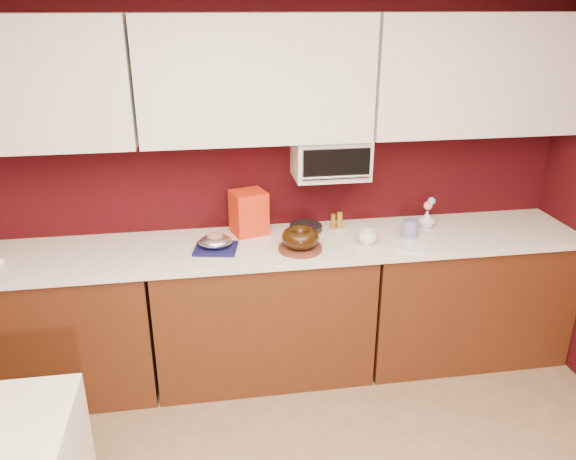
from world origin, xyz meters
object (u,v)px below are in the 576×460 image
Objects in this scene: bundt_cake at (300,238)px; blue_jar at (410,228)px; toaster_oven at (330,157)px; flower_vase at (427,218)px; coffee_mug at (367,236)px; pandoro_box at (249,212)px; foil_ham_nest at (215,241)px.

bundt_cake is 1.96× the size of blue_jar.
toaster_oven is 0.76m from flower_vase.
flower_vase is at bearing 14.73° from bundt_cake.
blue_jar is at bearing 7.40° from bundt_cake.
pandoro_box is at bearing 157.08° from coffee_mug.
coffee_mug is (0.90, -0.06, -0.00)m from foil_ham_nest.
foil_ham_nest is at bearing -150.27° from pandoro_box.
foil_ham_nest is at bearing 170.62° from bundt_cake.
bundt_cake is 0.42m from pandoro_box.
flower_vase is (0.63, -0.07, -0.41)m from toaster_oven.
coffee_mug is 0.94× the size of blue_jar.
bundt_cake reaches higher than coffee_mug.
blue_jar is (0.47, -0.20, -0.42)m from toaster_oven.
foil_ham_nest is (-0.49, 0.08, -0.03)m from bundt_cake.
foil_ham_nest is at bearing -179.49° from blue_jar.
flower_vase is (1.36, 0.15, 0.01)m from foil_ham_nest.
bundt_cake is at bearing -176.65° from coffee_mug.
toaster_oven is 4.30× the size of coffee_mug.
pandoro_box is 2.45× the size of blue_jar.
pandoro_box is at bearing 130.86° from bundt_cake.
bundt_cake is 0.50m from foil_ham_nest.
coffee_mug is at bearing -167.07° from blue_jar.
coffee_mug is at bearing -56.88° from toaster_oven.
toaster_oven is 2.32× the size of foil_ham_nest.
pandoro_box is 2.62× the size of coffee_mug.
pandoro_box is at bearing 177.93° from toaster_oven.
flower_vase reaches higher than coffee_mug.
foil_ham_nest is 1.20m from blue_jar.
coffee_mug reaches higher than foil_ham_nest.
pandoro_box is at bearing 167.24° from blue_jar.
foil_ham_nest is 0.33m from pandoro_box.
foil_ham_nest is at bearing 176.39° from coffee_mug.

